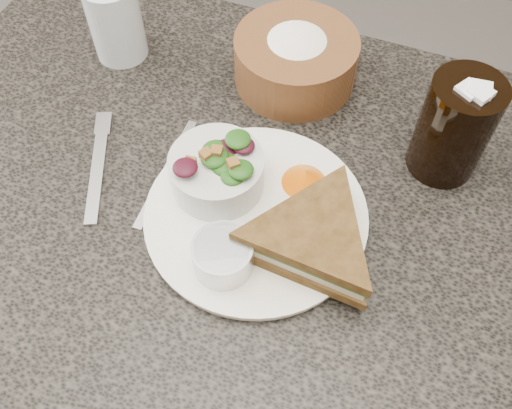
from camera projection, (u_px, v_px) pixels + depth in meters
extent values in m
plane|color=#44423F|center=(253.00, 382.00, 1.32)|extent=(6.00, 6.00, 0.00)
cube|color=black|center=(252.00, 321.00, 1.01)|extent=(1.00, 0.70, 0.75)
cylinder|color=white|center=(256.00, 216.00, 0.68)|extent=(0.26, 0.26, 0.01)
cylinder|color=#B5B5B6|center=(223.00, 256.00, 0.62)|extent=(0.08, 0.08, 0.04)
cone|color=#E96305|center=(305.00, 177.00, 0.69)|extent=(0.07, 0.07, 0.03)
cube|color=#B0B0B0|center=(97.00, 171.00, 0.72)|extent=(0.08, 0.15, 0.00)
cube|color=#B8B8B9|center=(167.00, 172.00, 0.72)|extent=(0.02, 0.18, 0.00)
cylinder|color=silver|center=(115.00, 21.00, 0.80)|extent=(0.09, 0.09, 0.11)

